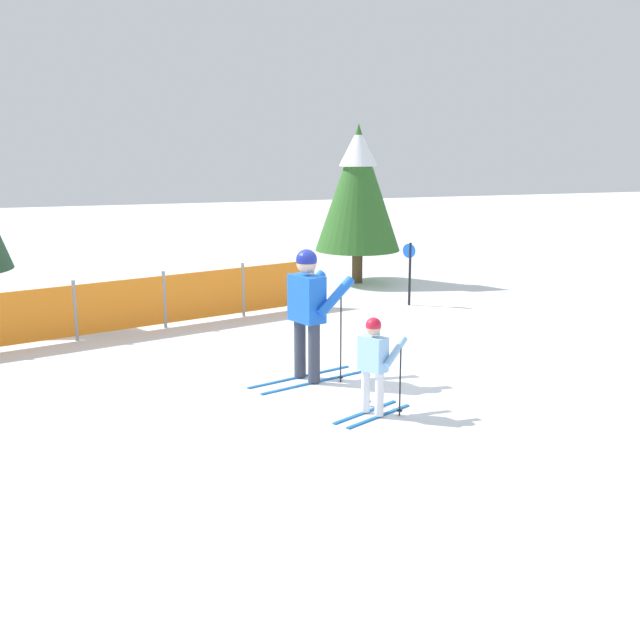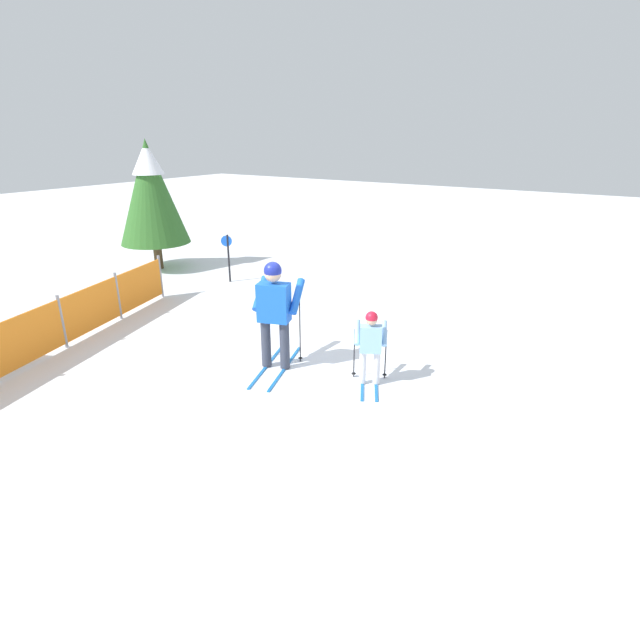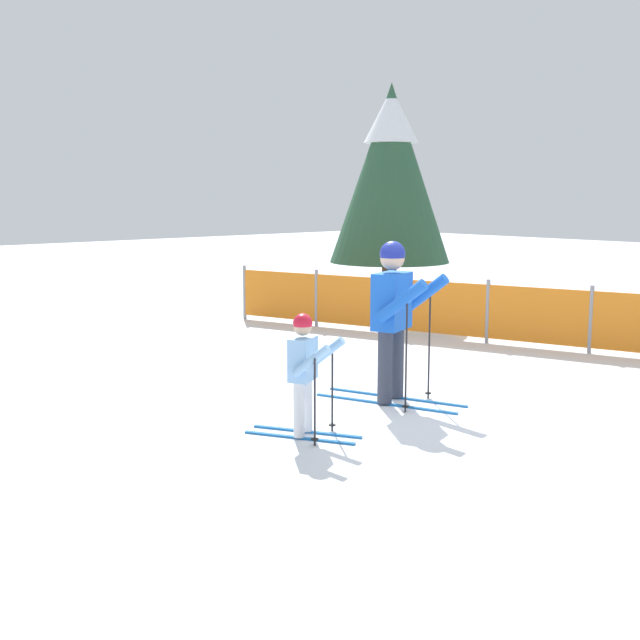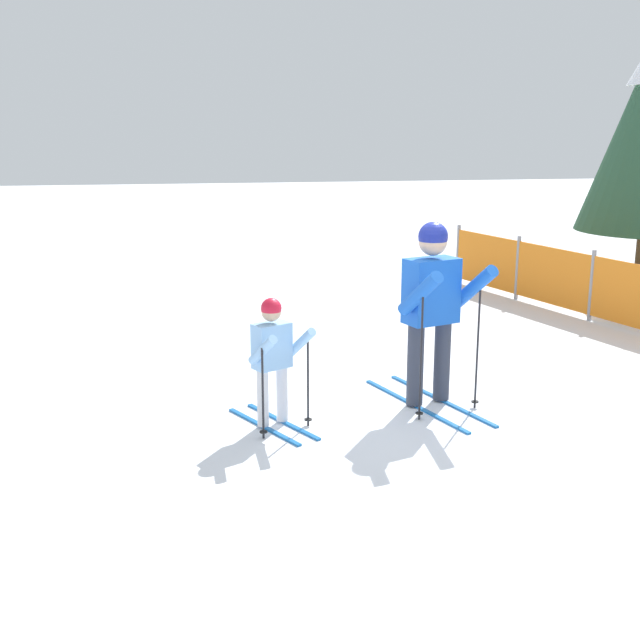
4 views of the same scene
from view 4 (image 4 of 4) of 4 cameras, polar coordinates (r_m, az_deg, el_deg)
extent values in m
plane|color=white|center=(7.79, 7.57, -6.45)|extent=(60.00, 60.00, 0.00)
cube|color=#1966B2|center=(8.10, 8.57, -5.62)|extent=(1.61, 0.60, 0.02)
cube|color=#1966B2|center=(7.92, 6.71, -6.02)|extent=(1.61, 0.60, 0.02)
cylinder|color=#333847|center=(7.97, 8.67, -2.84)|extent=(0.16, 0.16, 0.80)
cylinder|color=#333847|center=(7.79, 6.79, -3.18)|extent=(0.16, 0.16, 0.80)
cube|color=blue|center=(7.70, 7.92, 2.07)|extent=(0.43, 0.56, 0.62)
cylinder|color=blue|center=(7.69, 10.91, 2.31)|extent=(0.59, 0.31, 0.50)
cylinder|color=blue|center=(7.31, 7.13, 1.87)|extent=(0.59, 0.31, 0.50)
sphere|color=#D8AD8C|center=(7.62, 8.03, 5.54)|extent=(0.27, 0.27, 0.27)
sphere|color=navy|center=(7.61, 8.05, 5.89)|extent=(0.28, 0.28, 0.28)
cylinder|color=black|center=(7.78, 11.15, -1.81)|extent=(0.02, 0.02, 1.25)
cylinder|color=black|center=(7.95, 10.96, -5.72)|extent=(0.07, 0.07, 0.01)
cylinder|color=black|center=(7.39, 7.20, -2.50)|extent=(0.02, 0.02, 1.25)
cylinder|color=black|center=(7.56, 7.07, -6.59)|extent=(0.07, 0.07, 0.01)
cube|color=#1966B2|center=(7.46, -2.69, -7.21)|extent=(1.01, 0.57, 0.02)
cube|color=#1966B2|center=(7.35, -4.05, -7.56)|extent=(1.01, 0.57, 0.02)
cylinder|color=silver|center=(7.36, -2.72, -5.22)|extent=(0.11, 0.11, 0.53)
cylinder|color=silver|center=(7.25, -4.09, -5.54)|extent=(0.11, 0.11, 0.53)
cube|color=#8CBFF2|center=(7.17, -3.45, -1.83)|extent=(0.32, 0.38, 0.41)
cylinder|color=#8CBFF2|center=(7.14, -1.35, -1.60)|extent=(0.37, 0.25, 0.33)
cylinder|color=#8CBFF2|center=(6.92, -4.09, -2.15)|extent=(0.37, 0.25, 0.33)
sphere|color=#D8AD8C|center=(7.09, -3.49, 0.59)|extent=(0.18, 0.18, 0.18)
sphere|color=red|center=(7.08, -3.49, 0.84)|extent=(0.19, 0.19, 0.19)
cylinder|color=black|center=(7.24, -0.86, -4.49)|extent=(0.02, 0.02, 0.82)
cylinder|color=black|center=(7.36, -0.85, -7.08)|extent=(0.07, 0.07, 0.01)
cylinder|color=black|center=(6.97, -4.09, -5.25)|extent=(0.02, 0.02, 0.82)
cylinder|color=black|center=(7.09, -4.04, -7.93)|extent=(0.07, 0.07, 0.01)
cylinder|color=gray|center=(14.02, 9.79, 4.68)|extent=(0.06, 0.06, 0.99)
cylinder|color=gray|center=(12.83, 13.87, 3.62)|extent=(0.06, 0.06, 0.99)
cylinder|color=gray|center=(11.71, 18.76, 2.34)|extent=(0.06, 0.06, 0.99)
cube|color=orange|center=(13.42, 11.74, 4.18)|extent=(1.49, 0.48, 0.83)
cube|color=orange|center=(12.26, 16.20, 3.01)|extent=(1.49, 0.48, 0.83)
cube|color=orange|center=(11.19, 21.55, 1.59)|extent=(1.49, 0.48, 0.83)
camera|label=1|loc=(12.81, -47.64, 11.92)|focal=45.00mm
camera|label=2|loc=(13.30, -20.92, 17.15)|focal=28.00mm
camera|label=3|loc=(4.30, -82.05, -3.33)|focal=45.00mm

